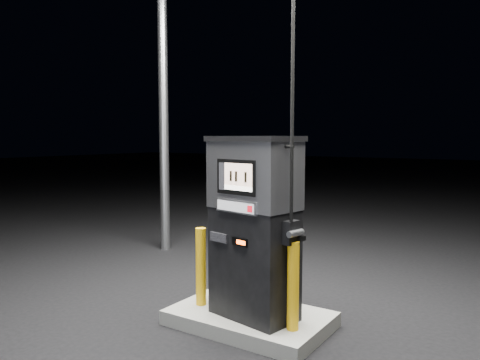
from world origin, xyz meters
The scene contains 5 objects.
ground centered at (0.00, 0.00, 0.00)m, with size 80.00×80.00×0.00m, color black.
pump_island centered at (0.00, 0.00, 0.07)m, with size 1.60×1.00×0.15m, color slate.
fuel_dispenser centered at (0.10, -0.08, 1.08)m, with size 1.04×0.70×3.76m.
bollard_left centered at (-0.55, -0.11, 0.57)m, with size 0.11×0.11×0.84m, color #ECAC0D.
bollard_right centered at (0.58, -0.16, 0.57)m, with size 0.11×0.11×0.84m, color #ECAC0D.
Camera 1 is at (2.50, -3.98, 1.95)m, focal length 35.00 mm.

